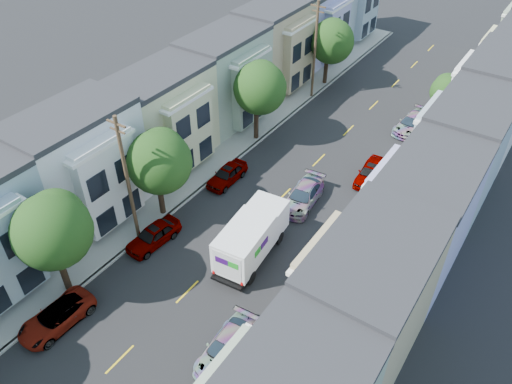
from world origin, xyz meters
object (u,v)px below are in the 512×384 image
Objects in this scene: tree_b at (52,231)px; parked_left_b at (57,317)px; utility_pole_near at (128,181)px; utility_pole_far at (315,51)px; tree_e at (331,41)px; parked_right_d at (412,123)px; parked_left_c at (153,236)px; lead_sedan at (303,196)px; parked_right_c at (371,172)px; fedex_truck at (252,236)px; tree_d at (259,88)px; parked_left_d at (227,175)px; tree_c at (158,162)px; tree_far_r at (446,92)px; parked_right_b at (226,347)px.

tree_b is 1.63× the size of parked_left_b.
tree_b is 6.13m from utility_pole_near.
utility_pole_far is (0.00, 32.13, -0.21)m from tree_b.
utility_pole_near reaches higher than parked_left_b.
parked_right_d is (11.20, -4.11, -4.19)m from tree_e.
tree_e is at bearing 94.52° from parked_left_b.
tree_e is at bearing 90.00° from tree_b.
tree_b is 7.93m from parked_left_c.
lead_sedan is 6.62m from parked_right_c.
utility_pole_near reaches higher than tree_e.
parked_right_d is (3.30, 22.35, -1.05)m from fedex_truck.
parked_left_d is (1.40, -6.85, -4.59)m from tree_d.
lead_sedan is at bearing 82.91° from fedex_truck.
parked_right_d is (11.20, 22.49, -4.23)m from tree_c.
tree_far_r is 37.53m from parked_left_b.
tree_d reaches higher than tree_c.
parked_right_d reaches higher than parked_left_c.
parked_left_d is 0.93× the size of parked_right_c.
parked_right_d is (9.80, 25.29, 0.01)m from parked_left_c.
lead_sedan is at bearing -106.72° from tree_far_r.
fedex_truck reaches higher than parked_left_c.
parked_right_b is (3.30, -7.41, -1.09)m from fedex_truck.
parked_left_b is 8.50m from parked_left_c.
tree_b reaches higher than parked_left_b.
utility_pole_far is (0.00, -3.57, 0.21)m from tree_e.
tree_d is at bearing 137.60° from lead_sedan.
tree_far_r reaches higher than lead_sedan.
parked_right_c is at bearing 70.36° from parked_left_b.
utility_pole_far reaches higher than parked_left_b.
parked_left_c is (1.40, -29.40, -4.20)m from tree_e.
utility_pole_far is 2.00× the size of lead_sedan.
tree_c reaches higher than parked_right_b.
parked_right_c is at bearing 62.79° from parked_left_c.
lead_sedan is (0.15, 6.94, -1.04)m from fedex_truck.
tree_far_r is at bearing 64.08° from utility_pole_near.
utility_pole_near is at bearing 89.98° from tree_b.
parked_left_c is 0.97× the size of parked_right_b.
tree_b is at bearing -90.00° from tree_d.
fedex_truck is 1.35× the size of parked_right_d.
parked_right_d is (11.20, 9.61, -4.56)m from tree_d.
parked_left_b is 17.33m from parked_left_d.
parked_left_b is (1.40, -24.18, -4.64)m from tree_d.
fedex_truck is at bearing 29.10° from parked_left_c.
utility_pole_near is 2.01× the size of parked_right_d.
tree_c is at bearing 175.22° from fedex_truck.
tree_e is at bearing 124.44° from parked_right_c.
tree_e is 12.65m from parked_right_d.
parked_left_d is 0.89× the size of parked_right_d.
tree_d is 24.66m from parked_left_b.
parked_left_b is 0.96× the size of parked_right_d.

